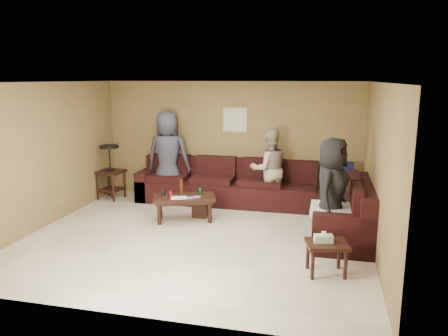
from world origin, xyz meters
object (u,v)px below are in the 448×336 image
person_middle (269,169)px  sectional_sofa (261,197)px  person_right (331,192)px  side_table_right (326,246)px  waste_bin (201,208)px  person_left (168,156)px  coffee_table (184,200)px  end_table_left (110,171)px

person_middle → sectional_sofa: bearing=51.9°
sectional_sofa → person_right: size_ratio=2.76×
sectional_sofa → side_table_right: (1.25, -2.44, 0.06)m
side_table_right → waste_bin: bearing=139.4°
waste_bin → person_middle: (1.16, 0.86, 0.63)m
sectional_sofa → side_table_right: 2.74m
waste_bin → person_left: 1.60m
sectional_sofa → waste_bin: sectional_sofa is taller
coffee_table → end_table_left: bearing=152.5°
waste_bin → coffee_table: bearing=-129.2°
person_left → person_middle: (2.16, -0.11, -0.15)m
coffee_table → end_table_left: 2.28m
sectional_sofa → person_left: bearing=165.9°
coffee_table → waste_bin: coffee_table is taller
person_left → person_right: 3.82m
coffee_table → side_table_right: size_ratio=1.98×
waste_bin → person_left: (-1.00, 0.97, 0.78)m
coffee_table → end_table_left: end_table_left is taller
coffee_table → waste_bin: 0.43m
sectional_sofa → coffee_table: size_ratio=3.80×
coffee_table → person_left: bearing=121.4°
waste_bin → person_left: size_ratio=0.18×
person_right → person_left: bearing=78.6°
sectional_sofa → person_left: size_ratio=2.45×
sectional_sofa → person_middle: 0.63m
sectional_sofa → person_left: person_left is taller
person_right → side_table_right: bearing=-165.3°
end_table_left → person_right: person_right is taller
end_table_left → side_table_right: (4.55, -2.74, -0.22)m
end_table_left → side_table_right: end_table_left is taller
waste_bin → person_right: 2.59m
end_table_left → coffee_table: bearing=-27.5°
sectional_sofa → coffee_table: bearing=-150.1°
side_table_right → person_left: bearing=138.2°
sectional_sofa → person_middle: person_middle is taller
side_table_right → sectional_sofa: bearing=117.1°
person_left → coffee_table: bearing=120.2°
person_right → person_middle: bearing=52.0°
side_table_right → person_left: 4.47m
sectional_sofa → waste_bin: (-1.06, -0.46, -0.16)m
sectional_sofa → waste_bin: size_ratio=13.93×
waste_bin → person_right: (2.35, -0.85, 0.68)m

